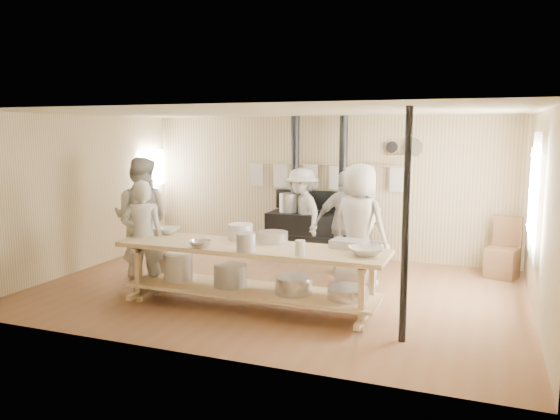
% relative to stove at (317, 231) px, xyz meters
% --- Properties ---
extents(ground, '(7.00, 7.00, 0.00)m').
position_rel_stove_xyz_m(ground, '(0.01, -2.12, -0.52)').
color(ground, brown).
rests_on(ground, ground).
extents(room_shell, '(7.00, 7.00, 7.00)m').
position_rel_stove_xyz_m(room_shell, '(0.01, -2.12, 1.10)').
color(room_shell, tan).
rests_on(room_shell, ground).
extents(window_right, '(0.09, 1.50, 1.65)m').
position_rel_stove_xyz_m(window_right, '(3.48, -1.52, 0.98)').
color(window_right, beige).
rests_on(window_right, ground).
extents(left_opening, '(0.00, 0.90, 0.90)m').
position_rel_stove_xyz_m(left_opening, '(-3.44, -0.12, 1.08)').
color(left_opening, white).
rests_on(left_opening, ground).
extents(stove, '(1.90, 0.75, 2.60)m').
position_rel_stove_xyz_m(stove, '(0.00, 0.00, 0.00)').
color(stove, black).
rests_on(stove, ground).
extents(towel_rail, '(3.00, 0.04, 0.47)m').
position_rel_stove_xyz_m(towel_rail, '(0.01, 0.28, 1.04)').
color(towel_rail, tan).
rests_on(towel_rail, ground).
extents(back_wall_shelf, '(0.63, 0.14, 0.32)m').
position_rel_stove_xyz_m(back_wall_shelf, '(1.47, 0.32, 1.48)').
color(back_wall_shelf, tan).
rests_on(back_wall_shelf, ground).
extents(prep_table, '(3.60, 0.90, 0.85)m').
position_rel_stove_xyz_m(prep_table, '(-0.00, -3.02, -0.00)').
color(prep_table, tan).
rests_on(prep_table, ground).
extents(support_post, '(0.08, 0.08, 2.60)m').
position_rel_stove_xyz_m(support_post, '(2.06, -3.47, 0.78)').
color(support_post, black).
rests_on(support_post, ground).
extents(cook_far_left, '(0.72, 0.63, 1.66)m').
position_rel_stove_xyz_m(cook_far_left, '(-1.68, -3.00, 0.31)').
color(cook_far_left, '#AEA89A').
rests_on(cook_far_left, ground).
extents(cook_left, '(1.05, 0.88, 1.93)m').
position_rel_stove_xyz_m(cook_left, '(-2.25, -2.20, 0.44)').
color(cook_left, '#AEA89A').
rests_on(cook_left, ground).
extents(cook_center, '(1.06, 0.86, 1.87)m').
position_rel_stove_xyz_m(cook_center, '(1.11, -1.52, 0.41)').
color(cook_center, '#AEA89A').
rests_on(cook_center, ground).
extents(cook_right, '(1.07, 0.65, 1.71)m').
position_rel_stove_xyz_m(cook_right, '(0.77, -0.94, 0.33)').
color(cook_right, '#AEA89A').
rests_on(cook_right, ground).
extents(cook_by_window, '(1.22, 1.20, 1.68)m').
position_rel_stove_xyz_m(cook_by_window, '(-0.25, -0.17, 0.32)').
color(cook_by_window, '#AEA89A').
rests_on(cook_by_window, ground).
extents(chair, '(0.57, 0.57, 0.97)m').
position_rel_stove_xyz_m(chair, '(3.15, -0.16, -0.23)').
color(chair, '#513420').
rests_on(chair, ground).
extents(bowl_white_a, '(0.37, 0.37, 0.09)m').
position_rel_stove_xyz_m(bowl_white_a, '(-1.47, -2.69, 0.37)').
color(bowl_white_a, silver).
rests_on(bowl_white_a, prep_table).
extents(bowl_steel_a, '(0.40, 0.40, 0.09)m').
position_rel_stove_xyz_m(bowl_steel_a, '(-0.55, -3.35, 0.37)').
color(bowl_steel_a, silver).
rests_on(bowl_steel_a, prep_table).
extents(bowl_white_b, '(0.55, 0.55, 0.10)m').
position_rel_stove_xyz_m(bowl_white_b, '(1.53, -3.02, 0.38)').
color(bowl_white_b, silver).
rests_on(bowl_white_b, prep_table).
extents(bowl_steel_b, '(0.32, 0.32, 0.09)m').
position_rel_stove_xyz_m(bowl_steel_b, '(1.56, -2.69, 0.37)').
color(bowl_steel_b, silver).
rests_on(bowl_steel_b, prep_table).
extents(roasting_pan, '(0.49, 0.36, 0.10)m').
position_rel_stove_xyz_m(roasting_pan, '(1.25, -2.69, 0.38)').
color(roasting_pan, '#B2B2B7').
rests_on(roasting_pan, prep_table).
extents(mixing_bowl_large, '(0.48, 0.48, 0.14)m').
position_rel_stove_xyz_m(mixing_bowl_large, '(0.18, -2.69, 0.40)').
color(mixing_bowl_large, silver).
rests_on(mixing_bowl_large, prep_table).
extents(bucket_galv, '(0.33, 0.33, 0.23)m').
position_rel_stove_xyz_m(bucket_galv, '(0.09, -3.35, 0.44)').
color(bucket_galv, gray).
rests_on(bucket_galv, prep_table).
extents(deep_bowl_enamel, '(0.36, 0.36, 0.21)m').
position_rel_stove_xyz_m(deep_bowl_enamel, '(-0.29, -2.69, 0.44)').
color(deep_bowl_enamel, silver).
rests_on(deep_bowl_enamel, prep_table).
extents(pitcher, '(0.16, 0.16, 0.19)m').
position_rel_stove_xyz_m(pitcher, '(0.81, -3.35, 0.42)').
color(pitcher, silver).
rests_on(pitcher, prep_table).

